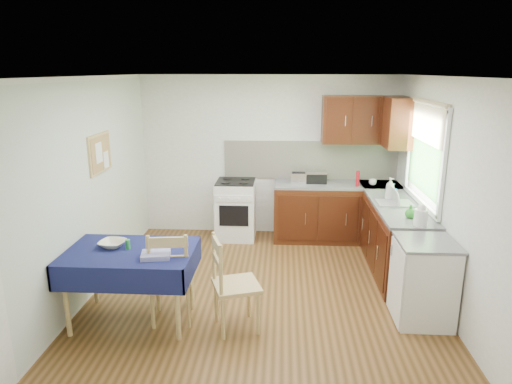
# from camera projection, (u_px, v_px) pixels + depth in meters

# --- Properties ---
(floor) EXTENTS (4.20, 4.20, 0.00)m
(floor) POSITION_uv_depth(u_px,v_px,m) (263.00, 291.00, 5.47)
(floor) COLOR #4B3114
(floor) RESTS_ON ground
(ceiling) EXTENTS (4.00, 4.20, 0.02)m
(ceiling) POSITION_uv_depth(u_px,v_px,m) (263.00, 76.00, 4.83)
(ceiling) COLOR silver
(ceiling) RESTS_ON wall_back
(wall_back) EXTENTS (4.00, 0.02, 2.50)m
(wall_back) POSITION_uv_depth(u_px,v_px,m) (269.00, 156.00, 7.17)
(wall_back) COLOR silver
(wall_back) RESTS_ON ground
(wall_front) EXTENTS (4.00, 0.02, 2.50)m
(wall_front) POSITION_uv_depth(u_px,v_px,m) (249.00, 268.00, 3.13)
(wall_front) COLOR silver
(wall_front) RESTS_ON ground
(wall_left) EXTENTS (0.02, 4.20, 2.50)m
(wall_left) POSITION_uv_depth(u_px,v_px,m) (90.00, 188.00, 5.26)
(wall_left) COLOR silver
(wall_left) RESTS_ON ground
(wall_right) EXTENTS (0.02, 4.20, 2.50)m
(wall_right) POSITION_uv_depth(u_px,v_px,m) (443.00, 193.00, 5.04)
(wall_right) COLOR silver
(wall_right) RESTS_ON ground
(base_cabinets) EXTENTS (1.90, 2.30, 0.86)m
(base_cabinets) POSITION_uv_depth(u_px,v_px,m) (362.00, 225.00, 6.50)
(base_cabinets) COLOR #331C08
(base_cabinets) RESTS_ON ground
(worktop_back) EXTENTS (1.90, 0.60, 0.04)m
(worktop_back) POSITION_uv_depth(u_px,v_px,m) (337.00, 185.00, 6.92)
(worktop_back) COLOR slate
(worktop_back) RESTS_ON base_cabinets
(worktop_right) EXTENTS (0.60, 1.70, 0.04)m
(worktop_right) POSITION_uv_depth(u_px,v_px,m) (399.00, 207.00, 5.78)
(worktop_right) COLOR slate
(worktop_right) RESTS_ON base_cabinets
(worktop_corner) EXTENTS (0.60, 0.60, 0.04)m
(worktop_corner) POSITION_uv_depth(u_px,v_px,m) (380.00, 185.00, 6.89)
(worktop_corner) COLOR slate
(worktop_corner) RESTS_ON base_cabinets
(splashback) EXTENTS (2.70, 0.02, 0.60)m
(splashback) POSITION_uv_depth(u_px,v_px,m) (310.00, 160.00, 7.14)
(splashback) COLOR #EDE3C9
(splashback) RESTS_ON wall_back
(upper_cabinets) EXTENTS (1.20, 0.85, 0.70)m
(upper_cabinets) POSITION_uv_depth(u_px,v_px,m) (373.00, 121.00, 6.64)
(upper_cabinets) COLOR #331C08
(upper_cabinets) RESTS_ON wall_back
(stove) EXTENTS (0.60, 0.61, 0.92)m
(stove) POSITION_uv_depth(u_px,v_px,m) (236.00, 209.00, 7.12)
(stove) COLOR white
(stove) RESTS_ON ground
(window) EXTENTS (0.04, 1.48, 1.26)m
(window) POSITION_uv_depth(u_px,v_px,m) (425.00, 147.00, 5.61)
(window) COLOR #264F20
(window) RESTS_ON wall_right
(fridge) EXTENTS (0.58, 0.60, 0.89)m
(fridge) POSITION_uv_depth(u_px,v_px,m) (424.00, 281.00, 4.73)
(fridge) COLOR white
(fridge) RESTS_ON ground
(corkboard) EXTENTS (0.04, 0.62, 0.47)m
(corkboard) POSITION_uv_depth(u_px,v_px,m) (100.00, 153.00, 5.46)
(corkboard) COLOR tan
(corkboard) RESTS_ON wall_left
(dining_table) EXTENTS (1.30, 0.88, 0.79)m
(dining_table) POSITION_uv_depth(u_px,v_px,m) (131.00, 260.00, 4.67)
(dining_table) COLOR #0E0F3B
(dining_table) RESTS_ON ground
(chair_far) EXTENTS (0.50, 0.50, 1.02)m
(chair_far) POSITION_uv_depth(u_px,v_px,m) (171.00, 274.00, 4.68)
(chair_far) COLOR tan
(chair_far) RESTS_ON ground
(chair_near) EXTENTS (0.56, 0.56, 0.99)m
(chair_near) POSITION_uv_depth(u_px,v_px,m) (231.00, 281.00, 4.55)
(chair_near) COLOR tan
(chair_near) RESTS_ON ground
(toaster) EXTENTS (0.23, 0.14, 0.18)m
(toaster) POSITION_uv_depth(u_px,v_px,m) (298.00, 178.00, 6.91)
(toaster) COLOR silver
(toaster) RESTS_ON worktop_back
(sandwich_press) EXTENTS (0.31, 0.27, 0.18)m
(sandwich_press) POSITION_uv_depth(u_px,v_px,m) (316.00, 177.00, 6.96)
(sandwich_press) COLOR black
(sandwich_press) RESTS_ON worktop_back
(sauce_bottle) EXTENTS (0.05, 0.05, 0.23)m
(sauce_bottle) POSITION_uv_depth(u_px,v_px,m) (358.00, 179.00, 6.72)
(sauce_bottle) COLOR #B20E1B
(sauce_bottle) RESTS_ON worktop_back
(yellow_packet) EXTENTS (0.14, 0.10, 0.17)m
(yellow_packet) POSITION_uv_depth(u_px,v_px,m) (321.00, 177.00, 6.97)
(yellow_packet) COLOR gold
(yellow_packet) RESTS_ON worktop_back
(dish_rack) EXTENTS (0.44, 0.34, 0.21)m
(dish_rack) POSITION_uv_depth(u_px,v_px,m) (395.00, 202.00, 5.84)
(dish_rack) COLOR gray
(dish_rack) RESTS_ON worktop_right
(kettle) EXTENTS (0.15, 0.15, 0.25)m
(kettle) POSITION_uv_depth(u_px,v_px,m) (421.00, 216.00, 5.02)
(kettle) COLOR white
(kettle) RESTS_ON worktop_right
(cup) EXTENTS (0.12, 0.12, 0.09)m
(cup) POSITION_uv_depth(u_px,v_px,m) (373.00, 182.00, 6.81)
(cup) COLOR white
(cup) RESTS_ON worktop_back
(soap_bottle_a) EXTENTS (0.16, 0.16, 0.30)m
(soap_bottle_a) POSITION_uv_depth(u_px,v_px,m) (390.00, 189.00, 6.01)
(soap_bottle_a) COLOR white
(soap_bottle_a) RESTS_ON worktop_right
(soap_bottle_b) EXTENTS (0.12, 0.12, 0.19)m
(soap_bottle_b) POSITION_uv_depth(u_px,v_px,m) (392.00, 191.00, 6.12)
(soap_bottle_b) COLOR #1D59AA
(soap_bottle_b) RESTS_ON worktop_right
(soap_bottle_c) EXTENTS (0.16, 0.16, 0.16)m
(soap_bottle_c) POSITION_uv_depth(u_px,v_px,m) (410.00, 212.00, 5.28)
(soap_bottle_c) COLOR #2B8D26
(soap_bottle_c) RESTS_ON worktop_right
(plate_bowl) EXTENTS (0.30, 0.30, 0.06)m
(plate_bowl) POSITION_uv_depth(u_px,v_px,m) (112.00, 244.00, 4.73)
(plate_bowl) COLOR beige
(plate_bowl) RESTS_ON dining_table
(book) EXTENTS (0.16, 0.21, 0.02)m
(book) POSITION_uv_depth(u_px,v_px,m) (166.00, 242.00, 4.85)
(book) COLOR white
(book) RESTS_ON dining_table
(spice_jar) EXTENTS (0.05, 0.05, 0.10)m
(spice_jar) POSITION_uv_depth(u_px,v_px,m) (128.00, 244.00, 4.66)
(spice_jar) COLOR #25893C
(spice_jar) RESTS_ON dining_table
(tea_towel) EXTENTS (0.31, 0.27, 0.05)m
(tea_towel) POSITION_uv_depth(u_px,v_px,m) (156.00, 255.00, 4.46)
(tea_towel) COLOR #2A2998
(tea_towel) RESTS_ON dining_table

